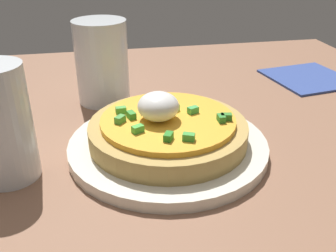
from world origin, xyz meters
TOP-DOWN VIEW (x-y plane):
  - dining_table at (0.00, 0.00)cm, footprint 92.55×72.04cm
  - plate at (-1.12, -10.74)cm, footprint 24.50×24.50cm
  - pizza at (-1.20, -10.76)cm, footprint 19.29×19.29cm
  - cup_near at (-19.37, -12.77)cm, footprint 6.45×6.45cm
  - cup_far at (-8.13, 6.81)cm, footprint 8.15×8.15cm
  - napkin at (29.43, 9.52)cm, footprint 15.62×15.62cm

SIDE VIEW (x-z plane):
  - dining_table at x=0.00cm, z-range 0.00..3.48cm
  - napkin at x=29.43cm, z-range 3.48..3.88cm
  - plate at x=-1.12cm, z-range 3.48..4.88cm
  - pizza at x=-1.20cm, z-range 3.36..9.82cm
  - cup_near at x=-19.37cm, z-range 2.67..15.57cm
  - cup_far at x=-8.13cm, z-range 3.04..15.84cm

